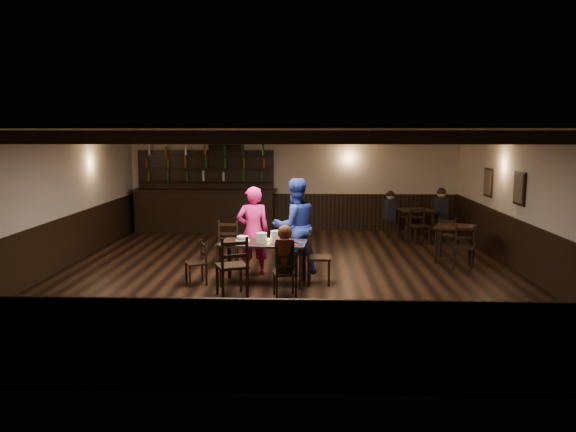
{
  "coord_description": "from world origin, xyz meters",
  "views": [
    {
      "loc": [
        0.41,
        -10.43,
        2.65
      ],
      "look_at": [
        0.01,
        0.2,
        1.08
      ],
      "focal_mm": 35.0,
      "sensor_mm": 36.0,
      "label": 1
    }
  ],
  "objects_px": {
    "woman_pink": "(253,231)",
    "bar_counter": "(205,204)",
    "dining_table": "(264,247)",
    "man_blue": "(295,226)",
    "chair_near_left": "(233,262)",
    "chair_near_right": "(286,271)",
    "cake": "(243,239)"
  },
  "relations": [
    {
      "from": "chair_near_left",
      "to": "dining_table",
      "type": "bearing_deg",
      "value": 64.24
    },
    {
      "from": "man_blue",
      "to": "bar_counter",
      "type": "relative_size",
      "value": 0.46
    },
    {
      "from": "chair_near_left",
      "to": "woman_pink",
      "type": "xyz_separation_m",
      "value": [
        0.17,
        1.52,
        0.24
      ]
    },
    {
      "from": "chair_near_left",
      "to": "woman_pink",
      "type": "relative_size",
      "value": 0.61
    },
    {
      "from": "chair_near_left",
      "to": "chair_near_right",
      "type": "bearing_deg",
      "value": 1.37
    },
    {
      "from": "man_blue",
      "to": "cake",
      "type": "height_order",
      "value": "man_blue"
    },
    {
      "from": "chair_near_right",
      "to": "woman_pink",
      "type": "distance_m",
      "value": 1.69
    },
    {
      "from": "man_blue",
      "to": "woman_pink",
      "type": "bearing_deg",
      "value": -14.24
    },
    {
      "from": "cake",
      "to": "bar_counter",
      "type": "height_order",
      "value": "bar_counter"
    },
    {
      "from": "chair_near_left",
      "to": "bar_counter",
      "type": "height_order",
      "value": "bar_counter"
    },
    {
      "from": "chair_near_left",
      "to": "chair_near_right",
      "type": "relative_size",
      "value": 1.3
    },
    {
      "from": "chair_near_right",
      "to": "bar_counter",
      "type": "relative_size",
      "value": 0.2
    },
    {
      "from": "dining_table",
      "to": "chair_near_right",
      "type": "xyz_separation_m",
      "value": [
        0.42,
        -0.86,
        -0.21
      ]
    },
    {
      "from": "woman_pink",
      "to": "bar_counter",
      "type": "height_order",
      "value": "bar_counter"
    },
    {
      "from": "dining_table",
      "to": "man_blue",
      "type": "bearing_deg",
      "value": 55.56
    },
    {
      "from": "dining_table",
      "to": "man_blue",
      "type": "xyz_separation_m",
      "value": [
        0.53,
        0.78,
        0.25
      ]
    },
    {
      "from": "man_blue",
      "to": "chair_near_right",
      "type": "bearing_deg",
      "value": 62.4
    },
    {
      "from": "cake",
      "to": "chair_near_right",
      "type": "bearing_deg",
      "value": -50.64
    },
    {
      "from": "dining_table",
      "to": "woman_pink",
      "type": "xyz_separation_m",
      "value": [
        -0.25,
        0.65,
        0.17
      ]
    },
    {
      "from": "chair_near_left",
      "to": "bar_counter",
      "type": "relative_size",
      "value": 0.26
    },
    {
      "from": "chair_near_right",
      "to": "dining_table",
      "type": "bearing_deg",
      "value": 116.23
    },
    {
      "from": "dining_table",
      "to": "chair_near_left",
      "type": "height_order",
      "value": "chair_near_left"
    },
    {
      "from": "chair_near_right",
      "to": "cake",
      "type": "xyz_separation_m",
      "value": [
        -0.81,
        0.98,
        0.33
      ]
    },
    {
      "from": "woman_pink",
      "to": "man_blue",
      "type": "bearing_deg",
      "value": 176.94
    },
    {
      "from": "chair_near_left",
      "to": "man_blue",
      "type": "height_order",
      "value": "man_blue"
    },
    {
      "from": "chair_near_right",
      "to": "cake",
      "type": "distance_m",
      "value": 1.32
    },
    {
      "from": "woman_pink",
      "to": "chair_near_left",
      "type": "bearing_deg",
      "value": 70.89
    },
    {
      "from": "chair_near_right",
      "to": "man_blue",
      "type": "distance_m",
      "value": 1.7
    },
    {
      "from": "cake",
      "to": "bar_counter",
      "type": "bearing_deg",
      "value": 107.28
    },
    {
      "from": "woman_pink",
      "to": "bar_counter",
      "type": "bearing_deg",
      "value": -82.14
    },
    {
      "from": "chair_near_left",
      "to": "man_blue",
      "type": "xyz_separation_m",
      "value": [
        0.96,
        1.66,
        0.32
      ]
    },
    {
      "from": "woman_pink",
      "to": "cake",
      "type": "bearing_deg",
      "value": 62.92
    }
  ]
}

